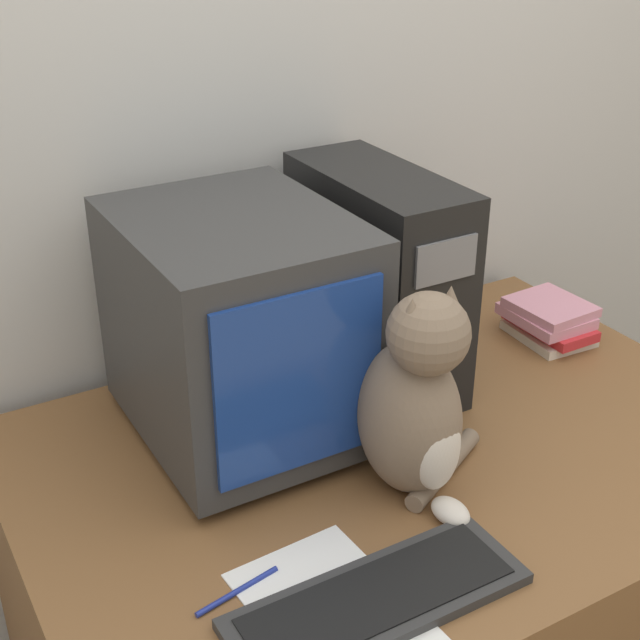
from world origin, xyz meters
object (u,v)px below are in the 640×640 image
at_px(crt_monitor, 238,327).
at_px(keyboard, 378,600).
at_px(cat, 416,406).
at_px(pen, 238,591).
at_px(book_stack, 549,320).
at_px(computer_tower, 376,279).

relative_size(crt_monitor, keyboard, 1.03).
bearing_deg(cat, crt_monitor, 115.08).
height_order(crt_monitor, cat, crt_monitor).
distance_m(cat, pen, 0.41).
height_order(keyboard, book_stack, book_stack).
bearing_deg(keyboard, crt_monitor, 87.20).
relative_size(crt_monitor, cat, 1.22).
relative_size(computer_tower, book_stack, 2.17).
relative_size(keyboard, pen, 3.13).
bearing_deg(cat, book_stack, 22.03).
bearing_deg(computer_tower, pen, -140.10).
bearing_deg(pen, crt_monitor, 63.30).
bearing_deg(keyboard, book_stack, 32.27).
distance_m(computer_tower, keyboard, 0.70).
xyz_separation_m(computer_tower, pen, (-0.52, -0.44, -0.22)).
distance_m(book_stack, pen, 1.02).
height_order(crt_monitor, computer_tower, computer_tower).
bearing_deg(cat, keyboard, -139.88).
bearing_deg(keyboard, pen, 143.62).
height_order(keyboard, pen, keyboard).
relative_size(keyboard, book_stack, 2.24).
distance_m(computer_tower, cat, 0.40).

